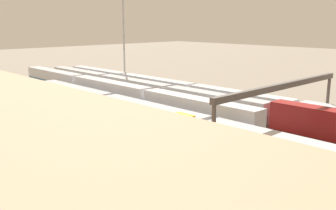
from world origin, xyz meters
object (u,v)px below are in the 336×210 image
at_px(train_on_track_4, 151,116).
at_px(train_on_track_5, 195,142).
at_px(train_on_track_3, 110,93).
at_px(light_mast_2, 123,9).
at_px(signal_gantry, 283,92).
at_px(train_on_track_1, 162,93).
at_px(train_on_track_0, 230,99).

height_order(train_on_track_4, train_on_track_5, train_on_track_5).
height_order(train_on_track_4, train_on_track_3, train_on_track_3).
relative_size(train_on_track_4, train_on_track_5, 7.14).
relative_size(light_mast_2, signal_gantry, 1.09).
xyz_separation_m(train_on_track_1, light_mast_2, (24.38, -8.45, 18.25)).
bearing_deg(train_on_track_3, train_on_track_1, -116.47).
bearing_deg(signal_gantry, light_mast_2, -15.70).
bearing_deg(train_on_track_1, train_on_track_0, -160.52).
height_order(train_on_track_4, train_on_track_1, train_on_track_1).
height_order(train_on_track_5, light_mast_2, light_mast_2).
height_order(train_on_track_1, light_mast_2, light_mast_2).
distance_m(train_on_track_5, signal_gantry, 14.38).
bearing_deg(light_mast_2, train_on_track_3, 136.43).
xyz_separation_m(train_on_track_4, train_on_track_5, (-14.21, 5.00, 0.16)).
height_order(train_on_track_3, train_on_track_1, train_on_track_3).
distance_m(train_on_track_4, signal_gantry, 21.03).
bearing_deg(train_on_track_5, train_on_track_0, -61.44).
xyz_separation_m(train_on_track_3, signal_gantry, (-37.36, -2.50, 4.93)).
bearing_deg(train_on_track_0, light_mast_2, -5.12).
relative_size(train_on_track_1, signal_gantry, 3.02).
distance_m(train_on_track_4, train_on_track_1, 20.21).
relative_size(train_on_track_4, train_on_track_0, 0.62).
xyz_separation_m(train_on_track_0, signal_gantry, (-18.24, 12.50, 5.50)).
relative_size(train_on_track_5, signal_gantry, 0.33).
distance_m(train_on_track_4, train_on_track_5, 15.06).
xyz_separation_m(train_on_track_5, train_on_track_0, (13.61, -25.00, -0.10)).
height_order(train_on_track_4, train_on_track_0, train_on_track_0).
xyz_separation_m(train_on_track_5, signal_gantry, (-4.63, -12.50, 5.40)).
distance_m(train_on_track_4, train_on_track_0, 20.01).
bearing_deg(train_on_track_5, train_on_track_3, -16.99).
relative_size(train_on_track_5, light_mast_2, 0.31).
bearing_deg(signal_gantry, train_on_track_4, 21.70).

